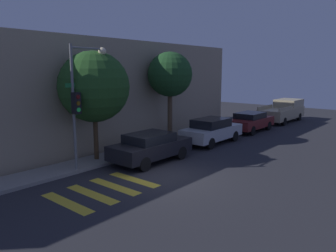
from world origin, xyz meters
TOP-DOWN VIEW (x-y plane):
  - ground_plane at (0.00, 0.00)m, footprint 60.00×60.00m
  - sidewalk at (0.00, 4.05)m, footprint 26.00×1.71m
  - building_row at (0.00, 8.31)m, footprint 26.00×6.00m
  - crosswalk at (-2.64, 0.80)m, footprint 3.57×2.60m
  - traffic_light_pole at (-1.62, 3.37)m, footprint 2.15×0.56m
  - sedan_near_corner at (1.30, 2.10)m, footprint 4.25×1.88m
  - sedan_middle at (6.71, 2.10)m, footprint 4.40×1.82m
  - sedan_far_end at (11.87, 2.10)m, footprint 4.30×1.82m
  - pickup_truck at (18.04, 2.10)m, footprint 5.62×2.06m
  - tree_near_corner at (-0.39, 4.13)m, footprint 3.35×3.35m
  - tree_midblock at (5.17, 4.13)m, footprint 2.67×2.67m

SIDE VIEW (x-z plane):
  - ground_plane at x=0.00m, z-range 0.00..0.00m
  - crosswalk at x=-2.64m, z-range 0.00..0.00m
  - sidewalk at x=0.00m, z-range 0.00..0.14m
  - sedan_far_end at x=11.87m, z-range 0.05..1.44m
  - sedan_near_corner at x=1.30m, z-range 0.05..1.48m
  - sedan_middle at x=6.71m, z-range 0.04..1.56m
  - pickup_truck at x=18.04m, z-range 0.00..1.85m
  - building_row at x=0.00m, z-range 0.00..6.11m
  - traffic_light_pole at x=-1.62m, z-range 0.78..6.28m
  - tree_near_corner at x=-0.39m, z-range 0.98..6.30m
  - tree_midblock at x=5.17m, z-range 1.38..6.88m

